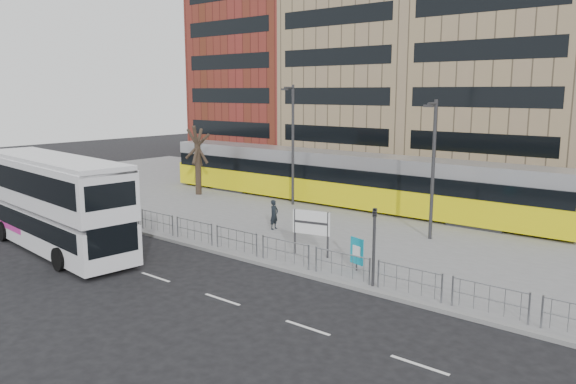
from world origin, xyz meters
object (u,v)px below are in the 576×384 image
Objects in this scene: traffic_light_west at (130,187)px; lamp_post_east at (433,164)px; station_sign at (311,225)px; pedestrian at (274,215)px; traffic_light_east at (374,237)px; tram at (342,179)px; lamp_post_west at (292,140)px; bare_tree at (197,124)px; ad_panel at (357,252)px; double_decker_bus at (55,200)px.

traffic_light_west is 0.44× the size of lamp_post_east.
station_sign is 12.73m from traffic_light_west.
traffic_light_east is (8.98, -4.48, 1.16)m from pedestrian.
lamp_post_west is at bearing -140.46° from tram.
lamp_post_east is 18.91m from bare_tree.
lamp_post_west is 7.92m from bare_tree.
pedestrian reaches higher than ad_panel.
lamp_post_west is at bearing 87.21° from double_decker_bus.
traffic_light_east is at bearing -34.60° from station_sign.
station_sign reaches higher than pedestrian.
lamp_post_east is (-1.44, 7.99, 1.94)m from traffic_light_east.
station_sign is at bearing -175.24° from ad_panel.
traffic_light_east is (4.35, -1.73, 0.50)m from station_sign.
ad_panel is 2.26m from traffic_light_east.
traffic_light_east reaches higher than ad_panel.
traffic_light_west and traffic_light_east have the same top height.
bare_tree reaches higher than double_decker_bus.
station_sign is 0.68× the size of traffic_light_west.
traffic_light_west is (-15.51, -0.36, 1.15)m from ad_panel.
ad_panel is 14.80m from lamp_post_west.
bare_tree is at bearing -161.52° from tram.
lamp_post_east is at bearing 104.52° from ad_panel.
traffic_light_east is (1.53, -1.21, 1.15)m from ad_panel.
traffic_light_west is 0.42× the size of bare_tree.
bare_tree is (-15.93, 7.27, 3.70)m from station_sign.
double_decker_bus is 12.46m from station_sign.
tram is at bearing 75.67° from traffic_light_west.
bare_tree reaches higher than ad_panel.
traffic_light_west is at bearing 156.34° from traffic_light_east.
station_sign is 17.90m from bare_tree.
traffic_light_west is 17.26m from lamp_post_east.
traffic_light_east is at bearing 24.09° from double_decker_bus.
lamp_post_east reaches higher than traffic_light_east.
ad_panel is 0.19× the size of bare_tree.
double_decker_bus is 18.21m from tram.
lamp_post_east is at bearing -3.05° from bare_tree.
ad_panel is at bearing -90.73° from lamp_post_east.
traffic_light_west is at bearing 171.07° from station_sign.
bare_tree reaches higher than traffic_light_west.
tram is 4.21m from lamp_post_west.
traffic_light_west is 9.33m from bare_tree.
bare_tree is at bearing 172.70° from ad_panel.
lamp_post_west is at bearing 167.52° from lamp_post_east.
ad_panel is (2.82, -0.52, -0.64)m from station_sign.
tram is at bearing 80.30° from double_decker_bus.
double_decker_bus is at bearing -106.23° from tram.
double_decker_bus is at bearing -98.43° from lamp_post_west.
station_sign is 0.68× the size of traffic_light_east.
ad_panel is 0.18× the size of lamp_post_west.
pedestrian is 0.21× the size of lamp_post_west.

